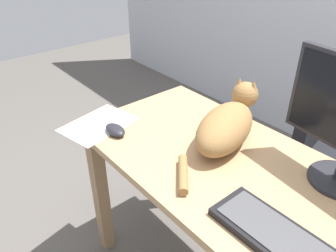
{
  "coord_description": "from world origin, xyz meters",
  "views": [
    {
      "loc": [
        0.46,
        -0.77,
        1.49
      ],
      "look_at": [
        -0.38,
        -0.07,
        0.82
      ],
      "focal_mm": 35.18,
      "sensor_mm": 36.0,
      "label": 1
    }
  ],
  "objects": [
    {
      "name": "keyboard",
      "position": [
        0.23,
        -0.16,
        0.77
      ],
      "size": [
        0.44,
        0.15,
        0.03
      ],
      "color": "black",
      "rests_on": "desk"
    },
    {
      "name": "desk",
      "position": [
        0.0,
        0.0,
        0.64
      ],
      "size": [
        1.46,
        0.63,
        0.76
      ],
      "color": "tan",
      "rests_on": "ground_plane"
    },
    {
      "name": "cat",
      "position": [
        -0.22,
        0.1,
        0.84
      ],
      "size": [
        0.29,
        0.58,
        0.2
      ],
      "color": "olive",
      "rests_on": "desk"
    },
    {
      "name": "paper_sheet",
      "position": [
        -0.66,
        -0.22,
        0.76
      ],
      "size": [
        0.27,
        0.33,
        0.0
      ],
      "primitive_type": "cube",
      "rotation": [
        0.0,
        0.0,
        0.21
      ],
      "color": "white",
      "rests_on": "desk"
    },
    {
      "name": "office_chair",
      "position": [
        -0.01,
        0.68,
        0.41
      ],
      "size": [
        0.49,
        0.48,
        0.93
      ],
      "color": "black",
      "rests_on": "ground_plane"
    },
    {
      "name": "computer_mouse",
      "position": [
        -0.55,
        -0.21,
        0.78
      ],
      "size": [
        0.11,
        0.06,
        0.04
      ],
      "primitive_type": "ellipsoid",
      "color": "#232328",
      "rests_on": "desk"
    }
  ]
}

